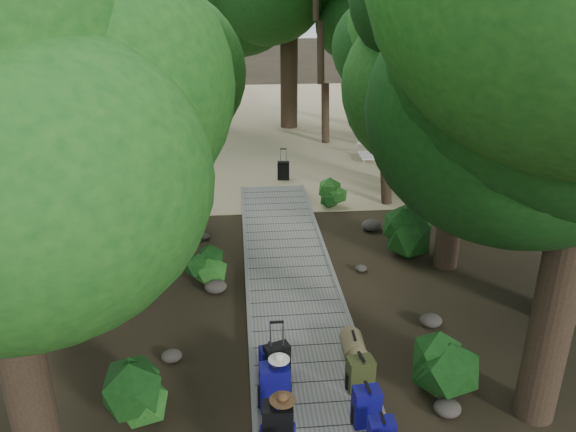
{
  "coord_description": "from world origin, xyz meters",
  "views": [
    {
      "loc": [
        -1.08,
        -9.79,
        6.09
      ],
      "look_at": [
        0.07,
        2.41,
        1.0
      ],
      "focal_mm": 35.0,
      "sensor_mm": 36.0,
      "label": 1
    }
  ],
  "objects_px": {
    "backpack_left_c": "(275,385)",
    "suitcase_on_boardwalk": "(277,362)",
    "kayak": "(189,160)",
    "backpack_left_b": "(278,424)",
    "backpack_right_c": "(366,405)",
    "sun_lounger": "(367,153)",
    "backpack_right_d": "(360,372)",
    "backpack_left_d": "(272,360)",
    "lone_suitcase_on_sand": "(283,171)",
    "duffel_right_khaki": "(353,346)"
  },
  "relations": [
    {
      "from": "backpack_left_b",
      "to": "sun_lounger",
      "type": "distance_m",
      "value": 14.43
    },
    {
      "from": "lone_suitcase_on_sand",
      "to": "sun_lounger",
      "type": "height_order",
      "value": "lone_suitcase_on_sand"
    },
    {
      "from": "duffel_right_khaki",
      "to": "suitcase_on_boardwalk",
      "type": "bearing_deg",
      "value": -158.67
    },
    {
      "from": "backpack_left_d",
      "to": "backpack_right_d",
      "type": "xyz_separation_m",
      "value": [
        1.37,
        -0.48,
        0.03
      ]
    },
    {
      "from": "backpack_left_c",
      "to": "duffel_right_khaki",
      "type": "xyz_separation_m",
      "value": [
        1.44,
        1.16,
        -0.22
      ]
    },
    {
      "from": "backpack_right_d",
      "to": "backpack_left_c",
      "type": "bearing_deg",
      "value": -175.21
    },
    {
      "from": "suitcase_on_boardwalk",
      "to": "duffel_right_khaki",
      "type": "bearing_deg",
      "value": -0.01
    },
    {
      "from": "backpack_left_c",
      "to": "suitcase_on_boardwalk",
      "type": "xyz_separation_m",
      "value": [
        0.09,
        0.69,
        -0.11
      ]
    },
    {
      "from": "kayak",
      "to": "backpack_right_c",
      "type": "bearing_deg",
      "value": -58.92
    },
    {
      "from": "backpack_right_d",
      "to": "lone_suitcase_on_sand",
      "type": "xyz_separation_m",
      "value": [
        -0.3,
        10.69,
        -0.1
      ]
    },
    {
      "from": "backpack_left_b",
      "to": "backpack_right_c",
      "type": "xyz_separation_m",
      "value": [
        1.31,
        0.32,
        -0.06
      ]
    },
    {
      "from": "backpack_left_c",
      "to": "duffel_right_khaki",
      "type": "distance_m",
      "value": 1.87
    },
    {
      "from": "backpack_left_b",
      "to": "duffel_right_khaki",
      "type": "xyz_separation_m",
      "value": [
        1.46,
        1.94,
        -0.2
      ]
    },
    {
      "from": "duffel_right_khaki",
      "to": "sun_lounger",
      "type": "height_order",
      "value": "sun_lounger"
    },
    {
      "from": "backpack_left_b",
      "to": "backpack_left_c",
      "type": "bearing_deg",
      "value": 93.56
    },
    {
      "from": "backpack_left_b",
      "to": "backpack_right_d",
      "type": "bearing_deg",
      "value": 42.31
    },
    {
      "from": "backpack_left_c",
      "to": "lone_suitcase_on_sand",
      "type": "xyz_separation_m",
      "value": [
        1.08,
        10.99,
        -0.21
      ]
    },
    {
      "from": "backpack_left_b",
      "to": "suitcase_on_boardwalk",
      "type": "relative_size",
      "value": 1.26
    },
    {
      "from": "backpack_left_c",
      "to": "kayak",
      "type": "relative_size",
      "value": 0.28
    },
    {
      "from": "backpack_left_d",
      "to": "lone_suitcase_on_sand",
      "type": "xyz_separation_m",
      "value": [
        1.07,
        10.21,
        -0.08
      ]
    },
    {
      "from": "kayak",
      "to": "backpack_left_c",
      "type": "bearing_deg",
      "value": -63.91
    },
    {
      "from": "backpack_left_d",
      "to": "lone_suitcase_on_sand",
      "type": "distance_m",
      "value": 10.26
    },
    {
      "from": "lone_suitcase_on_sand",
      "to": "backpack_right_d",
      "type": "bearing_deg",
      "value": -83.21
    },
    {
      "from": "backpack_right_d",
      "to": "lone_suitcase_on_sand",
      "type": "distance_m",
      "value": 10.69
    },
    {
      "from": "backpack_right_d",
      "to": "kayak",
      "type": "xyz_separation_m",
      "value": [
        -3.55,
        12.68,
        -0.26
      ]
    },
    {
      "from": "suitcase_on_boardwalk",
      "to": "kayak",
      "type": "xyz_separation_m",
      "value": [
        -2.26,
        12.29,
        -0.26
      ]
    },
    {
      "from": "backpack_left_b",
      "to": "kayak",
      "type": "xyz_separation_m",
      "value": [
        -2.16,
        13.76,
        -0.34
      ]
    },
    {
      "from": "backpack_left_c",
      "to": "kayak",
      "type": "xyz_separation_m",
      "value": [
        -2.17,
        12.98,
        -0.37
      ]
    },
    {
      "from": "suitcase_on_boardwalk",
      "to": "backpack_right_c",
      "type": "bearing_deg",
      "value": -62.36
    },
    {
      "from": "backpack_right_c",
      "to": "sun_lounger",
      "type": "distance_m",
      "value": 13.77
    },
    {
      "from": "backpack_left_d",
      "to": "backpack_right_d",
      "type": "height_order",
      "value": "backpack_right_d"
    },
    {
      "from": "suitcase_on_boardwalk",
      "to": "sun_lounger",
      "type": "height_order",
      "value": "suitcase_on_boardwalk"
    },
    {
      "from": "duffel_right_khaki",
      "to": "kayak",
      "type": "relative_size",
      "value": 0.19
    },
    {
      "from": "backpack_right_c",
      "to": "suitcase_on_boardwalk",
      "type": "xyz_separation_m",
      "value": [
        -1.21,
        1.15,
        -0.02
      ]
    },
    {
      "from": "backpack_left_b",
      "to": "backpack_left_d",
      "type": "bearing_deg",
      "value": 93.86
    },
    {
      "from": "backpack_left_d",
      "to": "kayak",
      "type": "distance_m",
      "value": 12.39
    },
    {
      "from": "backpack_right_c",
      "to": "kayak",
      "type": "relative_size",
      "value": 0.22
    },
    {
      "from": "kayak",
      "to": "lone_suitcase_on_sand",
      "type": "bearing_deg",
      "value": -14.89
    },
    {
      "from": "duffel_right_khaki",
      "to": "kayak",
      "type": "xyz_separation_m",
      "value": [
        -3.62,
        11.82,
        -0.14
      ]
    },
    {
      "from": "backpack_left_d",
      "to": "suitcase_on_boardwalk",
      "type": "relative_size",
      "value": 0.92
    },
    {
      "from": "backpack_left_b",
      "to": "lone_suitcase_on_sand",
      "type": "bearing_deg",
      "value": 89.18
    },
    {
      "from": "sun_lounger",
      "to": "backpack_left_b",
      "type": "bearing_deg",
      "value": -104.91
    },
    {
      "from": "backpack_left_d",
      "to": "duffel_right_khaki",
      "type": "distance_m",
      "value": 1.49
    },
    {
      "from": "backpack_left_b",
      "to": "backpack_left_d",
      "type": "height_order",
      "value": "backpack_left_b"
    },
    {
      "from": "lone_suitcase_on_sand",
      "to": "sun_lounger",
      "type": "xyz_separation_m",
      "value": [
        3.29,
        1.98,
        -0.04
      ]
    },
    {
      "from": "backpack_right_c",
      "to": "sun_lounger",
      "type": "xyz_separation_m",
      "value": [
        3.07,
        13.42,
        -0.16
      ]
    },
    {
      "from": "backpack_left_c",
      "to": "suitcase_on_boardwalk",
      "type": "distance_m",
      "value": 0.71
    },
    {
      "from": "backpack_right_c",
      "to": "backpack_right_d",
      "type": "relative_size",
      "value": 1.07
    },
    {
      "from": "backpack_left_c",
      "to": "backpack_left_d",
      "type": "height_order",
      "value": "backpack_left_c"
    },
    {
      "from": "suitcase_on_boardwalk",
      "to": "lone_suitcase_on_sand",
      "type": "height_order",
      "value": "suitcase_on_boardwalk"
    }
  ]
}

